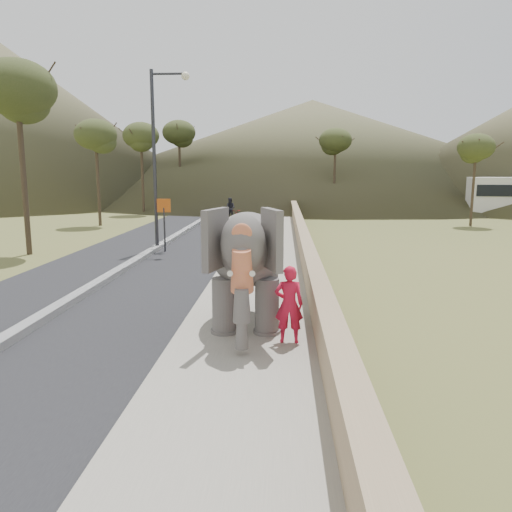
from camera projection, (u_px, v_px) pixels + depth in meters
The scene contains 12 objects.
ground at pixel (229, 406), 7.81m from camera, with size 160.00×160.00×0.00m, color olive.
road at pixel (121, 273), 17.92m from camera, with size 7.00×120.00×0.03m, color black.
median at pixel (121, 270), 17.90m from camera, with size 0.35×120.00×0.22m, color black.
walkway at pixel (260, 273), 17.64m from camera, with size 3.00×120.00×0.15m, color #9E9687.
parapet at pixel (307, 260), 17.47m from camera, with size 0.30×120.00×1.10m, color tan.
lamppost at pixel (161, 142), 22.25m from camera, with size 1.76×0.36×8.00m.
signboard at pixel (164, 216), 22.24m from camera, with size 0.60×0.08×2.40m.
distant_car at pixel (490, 206), 41.53m from camera, with size 1.70×4.23×1.44m, color silver.
hill_far at pixel (312, 148), 75.24m from camera, with size 80.00×80.00×14.00m, color brown.
elephant_and_man at pixel (248, 265), 11.44m from camera, with size 2.21×3.76×2.70m.
motorcyclist at pixel (236, 213), 35.42m from camera, with size 1.69×1.79×1.74m.
trees at pixel (274, 166), 34.43m from camera, with size 47.24×44.13×9.10m.
Camera 1 is at (0.82, -7.26, 3.64)m, focal length 35.00 mm.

